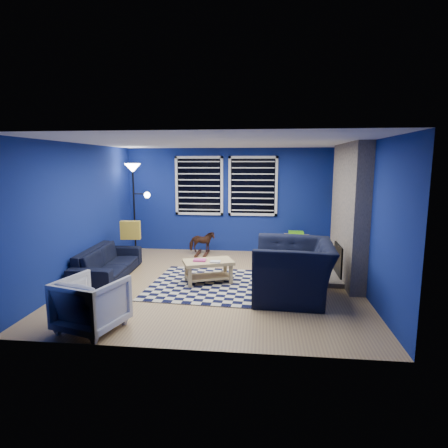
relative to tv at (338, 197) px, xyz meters
name	(u,v)px	position (x,y,z in m)	size (l,w,h in m)	color
floor	(217,282)	(-2.45, -2.00, -1.40)	(5.00, 5.00, 0.00)	tan
ceiling	(217,142)	(-2.45, -2.00, 1.10)	(5.00, 5.00, 0.00)	white
wall_back	(230,200)	(-2.45, 0.50, -0.15)	(5.00, 5.00, 0.00)	navy
wall_left	(82,212)	(-4.95, -2.00, -0.15)	(5.00, 5.00, 0.00)	navy
wall_right	(363,217)	(0.05, -2.00, -0.15)	(5.00, 5.00, 0.00)	navy
fireplace	(348,216)	(-0.09, -1.50, -0.20)	(0.65, 2.00, 2.50)	gray
window_left	(199,186)	(-3.20, 0.46, 0.20)	(1.17, 0.06, 1.42)	black
window_right	(253,186)	(-1.90, 0.46, 0.20)	(1.17, 0.06, 1.42)	black
tv	(338,197)	(0.00, 0.00, 0.00)	(0.07, 1.00, 0.58)	black
rug	(222,285)	(-2.34, -2.16, -1.39)	(2.50, 2.00, 0.02)	black
sofa	(108,263)	(-4.55, -1.89, -1.12)	(0.75, 1.93, 0.56)	black
armchair_big	(293,270)	(-1.13, -2.59, -0.94)	(1.22, 1.40, 0.91)	black
armchair_bent	(92,304)	(-3.82, -4.09, -1.05)	(0.75, 0.77, 0.70)	gray
rocking_horse	(202,242)	(-3.06, -0.01, -1.08)	(0.59, 0.27, 0.50)	#442A15
coffee_table	(208,267)	(-2.60, -2.04, -1.10)	(1.00, 0.79, 0.44)	#D7B779
cabinet	(296,245)	(-0.87, 0.18, -1.15)	(0.63, 0.47, 0.57)	#D7B779
floor_lamp	(134,181)	(-4.57, -0.22, 0.35)	(0.58, 0.36, 2.13)	black
throw_pillow	(130,230)	(-4.40, -1.05, -0.64)	(0.41, 0.12, 0.39)	gold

